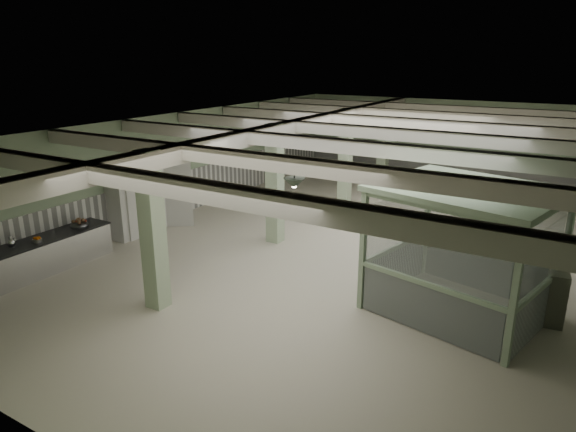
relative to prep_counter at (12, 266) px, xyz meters
The scene contains 29 objects.
floor 9.56m from the prep_counter, 46.76° to the left, with size 20.00×20.00×0.00m, color #BCB6A5.
ceiling 10.05m from the prep_counter, 46.76° to the left, with size 14.00×20.00×0.02m, color white.
wall_back 18.22m from the prep_counter, 68.91° to the left, with size 14.00×0.02×3.60m, color #9AB38F.
wall_front 7.34m from the prep_counter, 24.97° to the right, with size 14.00×0.02×3.60m, color #9AB38F.
wall_left 7.10m from the prep_counter, 93.78° to the left, with size 0.02×20.00×3.60m, color #9AB38F.
wainscot_left 6.97m from the prep_counter, 93.58° to the left, with size 0.05×19.90×1.50m, color white.
wainscot_back 18.15m from the prep_counter, 68.88° to the left, with size 13.90×0.05×1.50m, color white.
girder 8.56m from the prep_counter, 59.85° to the left, with size 0.45×19.90×0.40m, color beige.
beam_a 7.20m from the prep_counter, ahead, with size 13.90×0.35×0.32m, color beige.
beam_b 7.44m from the prep_counter, 16.64° to the left, with size 13.90×0.35×0.32m, color beige.
beam_c 8.45m from the prep_counter, 34.26° to the left, with size 13.90×0.35×0.32m, color beige.
beam_d 10.00m from the prep_counter, 46.76° to the left, with size 13.90×0.35×0.32m, color beige.
beam_e 11.87m from the prep_counter, 55.33° to the left, with size 13.90×0.35×0.32m, color beige.
beam_f 13.94m from the prep_counter, 61.32° to the left, with size 13.90×0.35×0.32m, color beige.
beam_g 16.14m from the prep_counter, 65.66° to the left, with size 13.90×0.35×0.32m, color beige.
column_a 4.36m from the prep_counter, 13.30° to the left, with size 0.42×0.42×3.60m, color #A8BF9A.
column_b 7.32m from the prep_counter, 55.85° to the left, with size 0.42×0.42×3.60m, color #A8BF9A.
column_c 11.75m from the prep_counter, 69.76° to the left, with size 0.42×0.42×3.60m, color #A8BF9A.
column_d 15.55m from the prep_counter, 74.88° to the left, with size 0.42×0.42×3.60m, color #A8BF9A.
pendant_front 7.75m from the prep_counter, 15.52° to the left, with size 0.44×0.44×0.22m, color #2E3C2D.
pendant_mid 10.58m from the prep_counter, 46.64° to the left, with size 0.44×0.44×0.22m, color #2E3C2D.
pendant_back 14.54m from the prep_counter, 60.52° to the left, with size 0.44×0.44×0.22m, color #2E3C2D.
prep_counter is the anchor object (origin of this frame).
pitcher_far 0.60m from the prep_counter, 111.76° to the left, with size 0.20×0.24×0.30m, color silver, non-canonical shape.
veg_colander 2.12m from the prep_counter, 88.83° to the left, with size 0.50×0.50×0.23m, color #46464B, non-canonical shape.
orange_bowl 0.84m from the prep_counter, 75.92° to the left, with size 0.23×0.23×0.08m, color #B2B2B7.
walkin_cooler 4.79m from the prep_counter, 91.02° to the left, with size 1.24×2.68×2.46m.
guard_booth 10.90m from the prep_counter, 22.91° to the left, with size 4.13×3.72×2.86m.
filing_cabinet 12.73m from the prep_counter, 21.47° to the left, with size 0.38×0.55×1.18m, color #5A5E4E.
Camera 1 is at (5.48, -13.57, 5.49)m, focal length 32.00 mm.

